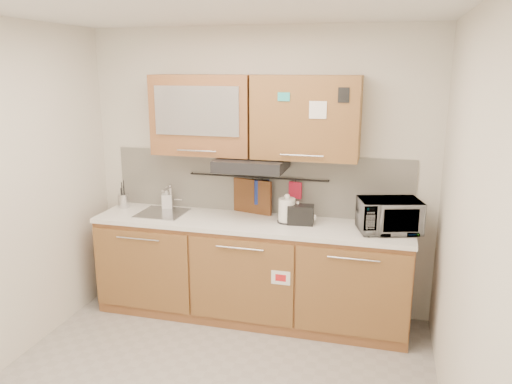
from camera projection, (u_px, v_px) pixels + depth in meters
The scene contains 19 objects.
ceiling at pixel (195, 4), 2.89m from camera, with size 3.20×3.20×0.00m, color white.
wall_back at pixel (259, 172), 4.61m from camera, with size 3.20×3.20×0.00m, color silver.
wall_right at pixel (467, 239), 2.81m from camera, with size 3.00×3.00×0.00m, color silver.
base_cabinet at pixel (250, 275), 4.54m from camera, with size 2.80×0.64×0.88m.
countertop at pixel (250, 223), 4.42m from camera, with size 2.82×0.62×0.04m, color white.
backsplash at pixel (258, 183), 4.63m from camera, with size 2.80×0.02×0.56m, color silver.
upper_cabinets at pixel (253, 116), 4.32m from camera, with size 1.82×0.37×0.70m.
range_hood at pixel (252, 164), 4.35m from camera, with size 0.60×0.46×0.10m, color black.
sink at pixel (163, 213), 4.64m from camera, with size 0.42×0.40×0.26m.
utensil_rail at pixel (257, 177), 4.58m from camera, with size 0.02×0.02×1.30m, color black.
utensil_crock at pixel (124, 200), 4.83m from camera, with size 0.11×0.11×0.27m.
kettle at pixel (287, 211), 4.35m from camera, with size 0.19×0.18×0.26m.
toaster at pixel (301, 214), 4.31m from camera, with size 0.23×0.15×0.17m.
microwave at pixel (389, 216), 4.10m from camera, with size 0.49×0.33×0.27m, color #999999.
soap_bottle at pixel (167, 198), 4.78m from camera, with size 0.10×0.10×0.21m, color #999999.
cutting_board at pixel (252, 205), 4.64m from camera, with size 0.39×0.03×0.48m, color brown.
oven_mitt at pixel (262, 192), 4.58m from camera, with size 0.14×0.03×0.23m, color navy.
dark_pouch at pixel (262, 191), 4.58m from camera, with size 0.13×0.04×0.21m, color black.
pot_holder at pixel (295, 190), 4.50m from camera, with size 0.12×0.02×0.15m, color #BA1833.
Camera 1 is at (1.13, -2.88, 2.24)m, focal length 35.00 mm.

